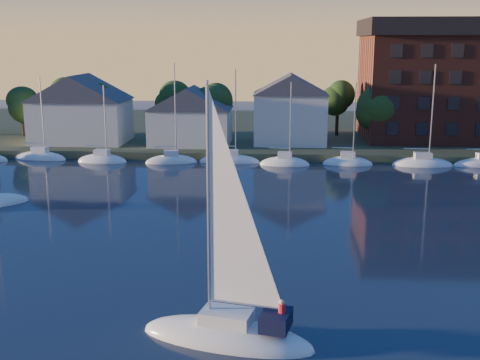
# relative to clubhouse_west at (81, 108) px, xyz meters

# --- Properties ---
(ground) EXTENTS (260.00, 260.00, 0.00)m
(ground) POSITION_rel_clubhouse_west_xyz_m (22.00, -58.00, -5.93)
(ground) COLOR black
(ground) RESTS_ON ground
(shoreline_land) EXTENTS (160.00, 50.00, 2.00)m
(shoreline_land) POSITION_rel_clubhouse_west_xyz_m (22.00, 17.00, -5.93)
(shoreline_land) COLOR #354226
(shoreline_land) RESTS_ON ground
(wooden_dock) EXTENTS (120.00, 3.00, 1.00)m
(wooden_dock) POSITION_rel_clubhouse_west_xyz_m (22.00, -6.00, -5.93)
(wooden_dock) COLOR brown
(wooden_dock) RESTS_ON ground
(clubhouse_west) EXTENTS (13.65, 9.45, 9.64)m
(clubhouse_west) POSITION_rel_clubhouse_west_xyz_m (0.00, 0.00, 0.00)
(clubhouse_west) COLOR silver
(clubhouse_west) RESTS_ON shoreline_land
(clubhouse_centre) EXTENTS (11.55, 8.40, 8.08)m
(clubhouse_centre) POSITION_rel_clubhouse_west_xyz_m (16.00, -1.00, -0.80)
(clubhouse_centre) COLOR silver
(clubhouse_centre) RESTS_ON shoreline_land
(clubhouse_east) EXTENTS (10.50, 8.40, 9.80)m
(clubhouse_east) POSITION_rel_clubhouse_west_xyz_m (30.00, 1.00, 0.07)
(clubhouse_east) COLOR silver
(clubhouse_east) RESTS_ON shoreline_land
(condo_block) EXTENTS (31.00, 17.00, 17.40)m
(condo_block) POSITION_rel_clubhouse_west_xyz_m (56.00, 6.95, 3.86)
(condo_block) COLOR brown
(condo_block) RESTS_ON shoreline_land
(tree_line) EXTENTS (93.40, 5.40, 8.90)m
(tree_line) POSITION_rel_clubhouse_west_xyz_m (24.00, 5.00, 1.24)
(tree_line) COLOR #3B261B
(tree_line) RESTS_ON shoreline_land
(moored_fleet) EXTENTS (95.50, 2.40, 12.05)m
(moored_fleet) POSITION_rel_clubhouse_west_xyz_m (26.00, -9.00, -5.83)
(moored_fleet) COLOR white
(moored_fleet) RESTS_ON ground
(hero_sailboat) EXTENTS (9.79, 5.06, 14.52)m
(hero_sailboat) POSITION_rel_clubhouse_west_xyz_m (26.20, -55.82, -5.33)
(hero_sailboat) COLOR white
(hero_sailboat) RESTS_ON ground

